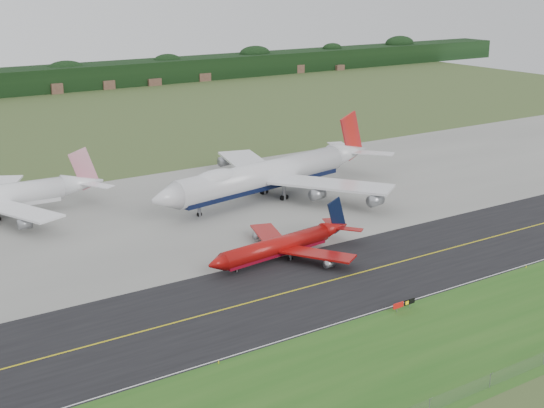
{
  "coord_description": "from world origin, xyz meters",
  "views": [
    {
      "loc": [
        -85.19,
        -110.99,
        56.67
      ],
      "look_at": [
        2.9,
        22.0,
        8.36
      ],
      "focal_mm": 50.0,
      "sensor_mm": 36.0,
      "label": 1
    }
  ],
  "objects": [
    {
      "name": "edge_marker_center",
      "position": [
        1.26,
        -20.5,
        0.25
      ],
      "size": [
        0.16,
        0.16,
        0.5
      ],
      "primitive_type": "cylinder",
      "color": "yellow",
      "rests_on": "ground"
    },
    {
      "name": "grass_verge",
      "position": [
        0.0,
        -35.0,
        0.01
      ],
      "size": [
        400.0,
        30.0,
        0.01
      ],
      "primitive_type": "cube",
      "color": "#225519",
      "rests_on": "ground"
    },
    {
      "name": "jet_ba_747",
      "position": [
        20.68,
        50.01,
        6.58
      ],
      "size": [
        76.63,
        62.69,
        19.33
      ],
      "color": "silver",
      "rests_on": "ground"
    },
    {
      "name": "edge_marker_left",
      "position": [
        -35.01,
        -20.5,
        0.25
      ],
      "size": [
        0.16,
        0.16,
        0.5
      ],
      "primitive_type": "cylinder",
      "color": "yellow",
      "rests_on": "ground"
    },
    {
      "name": "edge_marker_right",
      "position": [
        36.4,
        -20.5,
        0.25
      ],
      "size": [
        0.16,
        0.16,
        0.5
      ],
      "primitive_type": "cylinder",
      "color": "yellow",
      "rests_on": "ground"
    },
    {
      "name": "taxiway_sign",
      "position": [
        1.86,
        -21.72,
        1.2
      ],
      "size": [
        5.12,
        0.34,
        1.71
      ],
      "color": "slate",
      "rests_on": "ground"
    },
    {
      "name": "taxiway_edge_line",
      "position": [
        0.0,
        -19.5,
        0.03
      ],
      "size": [
        400.0,
        0.25,
        0.0
      ],
      "primitive_type": "cube",
      "color": "silver",
      "rests_on": "taxiway"
    },
    {
      "name": "taxiway_centreline",
      "position": [
        0.0,
        -4.0,
        0.03
      ],
      "size": [
        400.0,
        0.4,
        0.0
      ],
      "primitive_type": "cube",
      "color": "gold",
      "rests_on": "taxiway"
    },
    {
      "name": "ground",
      "position": [
        0.0,
        0.0,
        0.0
      ],
      "size": [
        600.0,
        600.0,
        0.0
      ],
      "primitive_type": "plane",
      "color": "#445327",
      "rests_on": "ground"
    },
    {
      "name": "perimeter_fence",
      "position": [
        0.0,
        -48.0,
        1.1
      ],
      "size": [
        320.0,
        0.1,
        320.0
      ],
      "color": "slate",
      "rests_on": "ground"
    },
    {
      "name": "jet_red_737",
      "position": [
        -1.23,
        11.4,
        2.83
      ],
      "size": [
        37.94,
        30.72,
        10.24
      ],
      "color": "#960C0A",
      "rests_on": "ground"
    },
    {
      "name": "taxiway",
      "position": [
        0.0,
        -4.0,
        0.01
      ],
      "size": [
        400.0,
        32.0,
        0.02
      ],
      "primitive_type": "cube",
      "color": "black",
      "rests_on": "ground"
    },
    {
      "name": "apron",
      "position": [
        0.0,
        51.0,
        0.01
      ],
      "size": [
        400.0,
        78.0,
        0.01
      ],
      "primitive_type": "cube",
      "color": "gray",
      "rests_on": "ground"
    }
  ]
}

